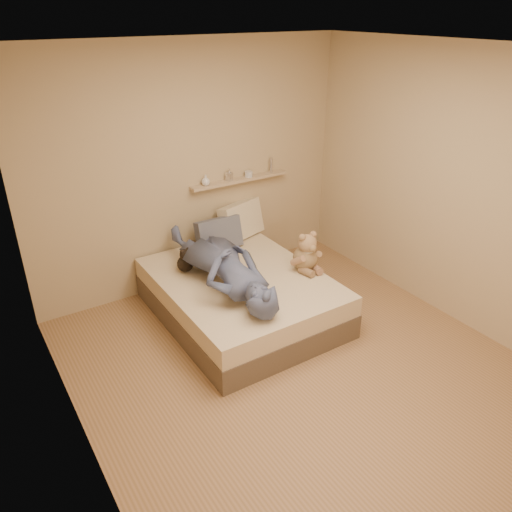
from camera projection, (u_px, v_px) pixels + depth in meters
room at (302, 230)px, 3.85m from camera, size 3.80×3.80×3.80m
bed at (241, 296)px, 5.03m from camera, size 1.50×1.90×0.45m
game_console at (257, 291)px, 4.40m from camera, size 0.18×0.13×0.06m
teddy_bear at (307, 255)px, 4.98m from camera, size 0.35×0.33×0.42m
dark_plush at (185, 261)px, 4.99m from camera, size 0.16×0.16×0.25m
pillow_cream at (241, 220)px, 5.71m from camera, size 0.60×0.40×0.43m
pillow_grey at (219, 234)px, 5.44m from camera, size 0.50×0.24×0.37m
person at (223, 264)px, 4.73m from camera, size 0.69×1.71×0.40m
wall_shelf at (240, 180)px, 5.58m from camera, size 1.20×0.12×0.03m
shelf_bottles at (228, 176)px, 5.47m from camera, size 0.93×0.13×0.18m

